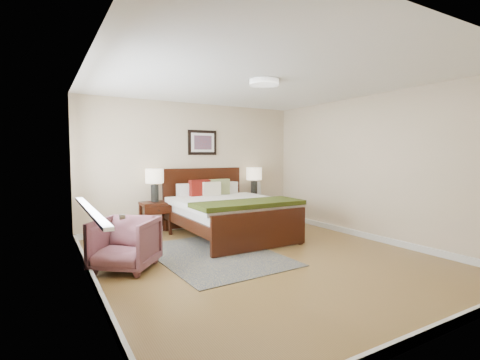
{
  "coord_description": "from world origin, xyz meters",
  "views": [
    {
      "loc": [
        -2.73,
        -4.02,
        1.45
      ],
      "look_at": [
        0.17,
        0.96,
        1.05
      ],
      "focal_mm": 26.0,
      "sensor_mm": 36.0,
      "label": 1
    }
  ],
  "objects_px": {
    "nightstand_left": "(155,209)",
    "nightstand_right": "(254,206)",
    "lamp_left": "(155,179)",
    "rug_persian": "(214,255)",
    "bed": "(227,207)",
    "lamp_right": "(254,176)",
    "armchair": "(125,244)"
  },
  "relations": [
    {
      "from": "lamp_left",
      "to": "armchair",
      "type": "bearing_deg",
      "value": -117.12
    },
    {
      "from": "armchair",
      "to": "rug_persian",
      "type": "height_order",
      "value": "armchair"
    },
    {
      "from": "bed",
      "to": "armchair",
      "type": "xyz_separation_m",
      "value": [
        -1.97,
        -0.94,
        -0.21
      ]
    },
    {
      "from": "bed",
      "to": "lamp_left",
      "type": "bearing_deg",
      "value": 141.09
    },
    {
      "from": "nightstand_right",
      "to": "lamp_left",
      "type": "xyz_separation_m",
      "value": [
        -2.17,
        0.01,
        0.67
      ]
    },
    {
      "from": "lamp_left",
      "to": "armchair",
      "type": "xyz_separation_m",
      "value": [
        -0.92,
        -1.79,
        -0.69
      ]
    },
    {
      "from": "lamp_right",
      "to": "rug_persian",
      "type": "height_order",
      "value": "lamp_right"
    },
    {
      "from": "armchair",
      "to": "nightstand_left",
      "type": "bearing_deg",
      "value": 101.34
    },
    {
      "from": "nightstand_left",
      "to": "bed",
      "type": "bearing_deg",
      "value": -38.22
    },
    {
      "from": "lamp_right",
      "to": "rug_persian",
      "type": "relative_size",
      "value": 0.27
    },
    {
      "from": "nightstand_left",
      "to": "nightstand_right",
      "type": "relative_size",
      "value": 1.02
    },
    {
      "from": "nightstand_left",
      "to": "armchair",
      "type": "xyz_separation_m",
      "value": [
        -0.92,
        -1.77,
        -0.14
      ]
    },
    {
      "from": "bed",
      "to": "nightstand_left",
      "type": "relative_size",
      "value": 3.67
    },
    {
      "from": "lamp_left",
      "to": "rug_persian",
      "type": "relative_size",
      "value": 0.27
    },
    {
      "from": "nightstand_right",
      "to": "lamp_left",
      "type": "height_order",
      "value": "lamp_left"
    },
    {
      "from": "lamp_left",
      "to": "rug_persian",
      "type": "xyz_separation_m",
      "value": [
        0.35,
        -1.78,
        -1.02
      ]
    },
    {
      "from": "lamp_right",
      "to": "rug_persian",
      "type": "bearing_deg",
      "value": -135.72
    },
    {
      "from": "nightstand_right",
      "to": "rug_persian",
      "type": "height_order",
      "value": "nightstand_right"
    },
    {
      "from": "bed",
      "to": "lamp_right",
      "type": "bearing_deg",
      "value": 37.32
    },
    {
      "from": "nightstand_left",
      "to": "lamp_left",
      "type": "xyz_separation_m",
      "value": [
        -0.0,
        0.02,
        0.55
      ]
    },
    {
      "from": "bed",
      "to": "nightstand_right",
      "type": "xyz_separation_m",
      "value": [
        1.12,
        0.84,
        -0.19
      ]
    },
    {
      "from": "nightstand_right",
      "to": "nightstand_left",
      "type": "bearing_deg",
      "value": -179.79
    },
    {
      "from": "nightstand_left",
      "to": "rug_persian",
      "type": "height_order",
      "value": "nightstand_left"
    },
    {
      "from": "armchair",
      "to": "bed",
      "type": "bearing_deg",
      "value": 64.21
    },
    {
      "from": "nightstand_right",
      "to": "lamp_left",
      "type": "bearing_deg",
      "value": 179.66
    },
    {
      "from": "bed",
      "to": "rug_persian",
      "type": "xyz_separation_m",
      "value": [
        -0.71,
        -0.93,
        -0.54
      ]
    },
    {
      "from": "lamp_right",
      "to": "nightstand_left",
      "type": "bearing_deg",
      "value": -179.45
    },
    {
      "from": "nightstand_right",
      "to": "lamp_right",
      "type": "xyz_separation_m",
      "value": [
        0.0,
        0.01,
        0.65
      ]
    },
    {
      "from": "lamp_right",
      "to": "rug_persian",
      "type": "xyz_separation_m",
      "value": [
        -1.83,
        -1.78,
        -1.0
      ]
    },
    {
      "from": "bed",
      "to": "lamp_left",
      "type": "distance_m",
      "value": 1.44
    },
    {
      "from": "bed",
      "to": "rug_persian",
      "type": "relative_size",
      "value": 0.97
    },
    {
      "from": "bed",
      "to": "nightstand_left",
      "type": "height_order",
      "value": "bed"
    }
  ]
}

